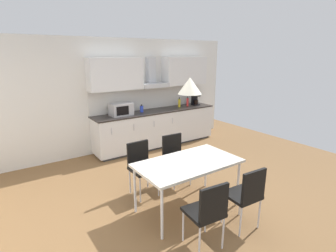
{
  "coord_description": "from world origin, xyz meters",
  "views": [
    {
      "loc": [
        -2.21,
        -3.0,
        2.25
      ],
      "look_at": [
        0.33,
        0.71,
        1.0
      ],
      "focal_mm": 28.0,
      "sensor_mm": 36.0,
      "label": 1
    }
  ],
  "objects_px": {
    "chair_near_right": "(247,192)",
    "pendant_lamp": "(190,86)",
    "coffee_maker": "(195,99)",
    "bottle_red": "(188,102)",
    "bottle_blue": "(142,109)",
    "chair_far_right": "(175,154)",
    "chair_near_left": "(208,209)",
    "chair_far_left": "(141,163)",
    "dining_table": "(188,165)",
    "microwave": "(121,109)",
    "bottle_yellow": "(179,103)"
  },
  "relations": [
    {
      "from": "microwave",
      "to": "chair_far_right",
      "type": "xyz_separation_m",
      "value": [
        0.15,
        -1.86,
        -0.51
      ]
    },
    {
      "from": "bottle_yellow",
      "to": "chair_near_left",
      "type": "relative_size",
      "value": 0.29
    },
    {
      "from": "chair_near_right",
      "to": "chair_far_right",
      "type": "bearing_deg",
      "value": 89.65
    },
    {
      "from": "microwave",
      "to": "chair_near_left",
      "type": "height_order",
      "value": "microwave"
    },
    {
      "from": "coffee_maker",
      "to": "chair_near_right",
      "type": "relative_size",
      "value": 0.34
    },
    {
      "from": "coffee_maker",
      "to": "pendant_lamp",
      "type": "relative_size",
      "value": 0.94
    },
    {
      "from": "bottle_yellow",
      "to": "chair_near_right",
      "type": "xyz_separation_m",
      "value": [
        -1.52,
        -3.48,
        -0.48
      ]
    },
    {
      "from": "coffee_maker",
      "to": "bottle_yellow",
      "type": "height_order",
      "value": "coffee_maker"
    },
    {
      "from": "chair_near_left",
      "to": "bottle_yellow",
      "type": "bearing_deg",
      "value": 57.81
    },
    {
      "from": "bottle_red",
      "to": "chair_far_left",
      "type": "distance_m",
      "value": 3.09
    },
    {
      "from": "dining_table",
      "to": "chair_far_left",
      "type": "bearing_deg",
      "value": 112.93
    },
    {
      "from": "chair_far_right",
      "to": "chair_near_left",
      "type": "distance_m",
      "value": 1.73
    },
    {
      "from": "chair_near_left",
      "to": "chair_far_left",
      "type": "bearing_deg",
      "value": 89.8
    },
    {
      "from": "coffee_maker",
      "to": "dining_table",
      "type": "xyz_separation_m",
      "value": [
        -2.38,
        -2.68,
        -0.34
      ]
    },
    {
      "from": "bottle_yellow",
      "to": "chair_near_left",
      "type": "bearing_deg",
      "value": -122.19
    },
    {
      "from": "bottle_yellow",
      "to": "chair_far_left",
      "type": "bearing_deg",
      "value": -139.13
    },
    {
      "from": "coffee_maker",
      "to": "microwave",
      "type": "bearing_deg",
      "value": -179.31
    },
    {
      "from": "coffee_maker",
      "to": "chair_near_left",
      "type": "xyz_separation_m",
      "value": [
        -2.72,
        -3.48,
        -0.52
      ]
    },
    {
      "from": "chair_near_left",
      "to": "chair_far_left",
      "type": "xyz_separation_m",
      "value": [
        0.01,
        1.59,
        0.0
      ]
    },
    {
      "from": "chair_near_right",
      "to": "microwave",
      "type": "bearing_deg",
      "value": 92.34
    },
    {
      "from": "bottle_yellow",
      "to": "pendant_lamp",
      "type": "bearing_deg",
      "value": -124.54
    },
    {
      "from": "microwave",
      "to": "pendant_lamp",
      "type": "distance_m",
      "value": 2.78
    },
    {
      "from": "bottle_yellow",
      "to": "bottle_red",
      "type": "bearing_deg",
      "value": -9.89
    },
    {
      "from": "microwave",
      "to": "coffee_maker",
      "type": "height_order",
      "value": "coffee_maker"
    },
    {
      "from": "dining_table",
      "to": "microwave",
      "type": "bearing_deg",
      "value": 85.94
    },
    {
      "from": "dining_table",
      "to": "pendant_lamp",
      "type": "bearing_deg",
      "value": 180.0
    },
    {
      "from": "bottle_yellow",
      "to": "pendant_lamp",
      "type": "distance_m",
      "value": 3.37
    },
    {
      "from": "chair_near_left",
      "to": "pendant_lamp",
      "type": "distance_m",
      "value": 1.57
    },
    {
      "from": "chair_near_right",
      "to": "chair_far_left",
      "type": "height_order",
      "value": "same"
    },
    {
      "from": "coffee_maker",
      "to": "bottle_yellow",
      "type": "xyz_separation_m",
      "value": [
        -0.53,
        0.01,
        -0.04
      ]
    },
    {
      "from": "bottle_yellow",
      "to": "coffee_maker",
      "type": "bearing_deg",
      "value": -0.64
    },
    {
      "from": "chair_far_right",
      "to": "bottle_yellow",
      "type": "bearing_deg",
      "value": 51.4
    },
    {
      "from": "bottle_red",
      "to": "dining_table",
      "type": "relative_size",
      "value": 0.17
    },
    {
      "from": "bottle_blue",
      "to": "chair_far_right",
      "type": "xyz_separation_m",
      "value": [
        -0.39,
        -1.9,
        -0.45
      ]
    },
    {
      "from": "bottle_red",
      "to": "chair_far_right",
      "type": "bearing_deg",
      "value": -133.37
    },
    {
      "from": "microwave",
      "to": "chair_far_right",
      "type": "bearing_deg",
      "value": -85.36
    },
    {
      "from": "microwave",
      "to": "dining_table",
      "type": "relative_size",
      "value": 0.32
    },
    {
      "from": "dining_table",
      "to": "chair_far_left",
      "type": "distance_m",
      "value": 0.88
    },
    {
      "from": "chair_near_right",
      "to": "pendant_lamp",
      "type": "distance_m",
      "value": 1.56
    },
    {
      "from": "chair_near_right",
      "to": "pendant_lamp",
      "type": "xyz_separation_m",
      "value": [
        -0.33,
        0.8,
        1.3
      ]
    },
    {
      "from": "bottle_blue",
      "to": "coffee_maker",
      "type": "bearing_deg",
      "value": -0.33
    },
    {
      "from": "coffee_maker",
      "to": "chair_far_left",
      "type": "height_order",
      "value": "coffee_maker"
    },
    {
      "from": "chair_far_right",
      "to": "chair_near_left",
      "type": "bearing_deg",
      "value": -113.2
    },
    {
      "from": "bottle_yellow",
      "to": "chair_far_left",
      "type": "xyz_separation_m",
      "value": [
        -2.19,
        -1.89,
        -0.48
      ]
    },
    {
      "from": "chair_far_left",
      "to": "bottle_blue",
      "type": "bearing_deg",
      "value": 60.59
    },
    {
      "from": "bottle_blue",
      "to": "chair_far_left",
      "type": "distance_m",
      "value": 2.22
    },
    {
      "from": "coffee_maker",
      "to": "bottle_red",
      "type": "relative_size",
      "value": 1.16
    },
    {
      "from": "dining_table",
      "to": "pendant_lamp",
      "type": "relative_size",
      "value": 4.65
    },
    {
      "from": "chair_near_left",
      "to": "bottle_red",
      "type": "bearing_deg",
      "value": 54.77
    },
    {
      "from": "bottle_red",
      "to": "chair_near_right",
      "type": "bearing_deg",
      "value": -117.06
    }
  ]
}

